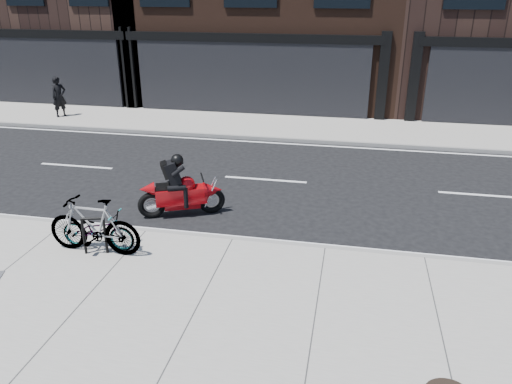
% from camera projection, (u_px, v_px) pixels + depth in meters
% --- Properties ---
extents(ground, '(120.00, 120.00, 0.00)m').
position_uv_depth(ground, '(251.00, 207.00, 12.65)').
color(ground, black).
rests_on(ground, ground).
extents(sidewalk_near, '(60.00, 6.00, 0.13)m').
position_uv_depth(sidewalk_near, '(188.00, 328.00, 8.10)').
color(sidewalk_near, gray).
rests_on(sidewalk_near, ground).
extents(sidewalk_far, '(60.00, 3.50, 0.13)m').
position_uv_depth(sidewalk_far, '(292.00, 127.00, 19.65)').
color(sidewalk_far, gray).
rests_on(sidewalk_far, ground).
extents(bike_rack, '(0.47, 0.16, 0.81)m').
position_uv_depth(bike_rack, '(94.00, 232.00, 10.05)').
color(bike_rack, black).
rests_on(bike_rack, sidewalk_near).
extents(bicycle_front, '(1.59, 0.57, 0.83)m').
position_uv_depth(bicycle_front, '(98.00, 230.00, 10.29)').
color(bicycle_front, gray).
rests_on(bicycle_front, sidewalk_near).
extents(bicycle_rear, '(2.01, 0.61, 1.20)m').
position_uv_depth(bicycle_rear, '(94.00, 226.00, 10.05)').
color(bicycle_rear, gray).
rests_on(bicycle_rear, sidewalk_near).
extents(motorcycle, '(2.00, 1.08, 1.58)m').
position_uv_depth(motorcycle, '(185.00, 191.00, 12.01)').
color(motorcycle, black).
rests_on(motorcycle, ground).
extents(pedestrian, '(0.66, 0.72, 1.65)m').
position_uv_depth(pedestrian, '(59.00, 97.00, 20.66)').
color(pedestrian, black).
rests_on(pedestrian, sidewalk_far).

